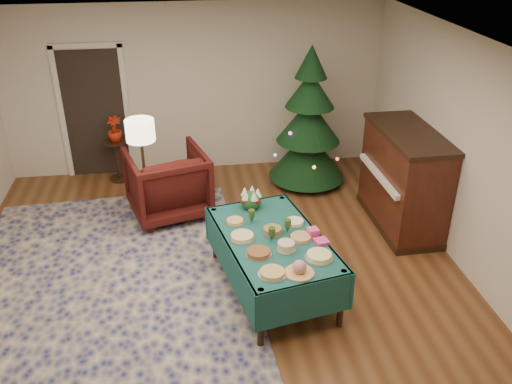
{
  "coord_description": "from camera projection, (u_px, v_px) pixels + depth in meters",
  "views": [
    {
      "loc": [
        -0.25,
        -4.93,
        3.9
      ],
      "look_at": [
        0.57,
        0.75,
        0.89
      ],
      "focal_mm": 38.0,
      "sensor_mm": 36.0,
      "label": 1
    }
  ],
  "objects": [
    {
      "name": "platter_6",
      "position": [
        242.0,
        237.0,
        5.91
      ],
      "size": [
        0.29,
        0.29,
        0.05
      ],
      "color": "silver",
      "rests_on": "buffet_table"
    },
    {
      "name": "centerpiece",
      "position": [
        251.0,
        199.0,
        6.46
      ],
      "size": [
        0.25,
        0.25,
        0.29
      ],
      "color": "#1E4C1E",
      "rests_on": "buffet_table"
    },
    {
      "name": "platter_2",
      "position": [
        319.0,
        256.0,
        5.56
      ],
      "size": [
        0.3,
        0.3,
        0.06
      ],
      "color": "silver",
      "rests_on": "buffet_table"
    },
    {
      "name": "potted_plant",
      "position": [
        115.0,
        134.0,
        8.44
      ],
      "size": [
        0.22,
        0.4,
        0.22
      ],
      "primitive_type": "imported",
      "color": "#AE220C",
      "rests_on": "side_table"
    },
    {
      "name": "armchair",
      "position": [
        167.0,
        180.0,
        7.58
      ],
      "size": [
        1.25,
        1.2,
        1.06
      ],
      "primitive_type": "imported",
      "rotation": [
        0.0,
        0.0,
        3.41
      ],
      "color": "#3D100D",
      "rests_on": "ground"
    },
    {
      "name": "platter_1",
      "position": [
        299.0,
        269.0,
        5.31
      ],
      "size": [
        0.3,
        0.3,
        0.15
      ],
      "color": "silver",
      "rests_on": "buffet_table"
    },
    {
      "name": "platter_7",
      "position": [
        273.0,
        231.0,
        6.0
      ],
      "size": [
        0.24,
        0.24,
        0.07
      ],
      "color": "silver",
      "rests_on": "buffet_table"
    },
    {
      "name": "christmas_tree",
      "position": [
        309.0,
        124.0,
        8.27
      ],
      "size": [
        1.2,
        1.2,
        2.19
      ],
      "color": "black",
      "rests_on": "ground"
    },
    {
      "name": "platter_9",
      "position": [
        235.0,
        221.0,
        6.2
      ],
      "size": [
        0.23,
        0.23,
        0.04
      ],
      "color": "silver",
      "rests_on": "buffet_table"
    },
    {
      "name": "goblet_2",
      "position": [
        272.0,
        234.0,
        5.83
      ],
      "size": [
        0.08,
        0.08,
        0.16
      ],
      "color": "#2D471E",
      "rests_on": "buffet_table"
    },
    {
      "name": "floor_lamp",
      "position": [
        141.0,
        137.0,
        6.92
      ],
      "size": [
        0.37,
        0.37,
        1.54
      ],
      "color": "#A57F3F",
      "rests_on": "ground"
    },
    {
      "name": "goblet_0",
      "position": [
        252.0,
        216.0,
        6.17
      ],
      "size": [
        0.08,
        0.08,
        0.16
      ],
      "color": "#2D471E",
      "rests_on": "buffet_table"
    },
    {
      "name": "piano",
      "position": [
        403.0,
        180.0,
        7.27
      ],
      "size": [
        0.77,
        1.59,
        1.37
      ],
      "color": "black",
      "rests_on": "ground"
    },
    {
      "name": "room_shell",
      "position": [
        211.0,
        190.0,
        5.54
      ],
      "size": [
        7.0,
        7.0,
        7.0
      ],
      "color": "#593319",
      "rests_on": "ground"
    },
    {
      "name": "buffet_table",
      "position": [
        273.0,
        248.0,
        6.0
      ],
      "size": [
        1.4,
        1.99,
        0.7
      ],
      "color": "black",
      "rests_on": "ground"
    },
    {
      "name": "platter_3",
      "position": [
        259.0,
        253.0,
        5.63
      ],
      "size": [
        0.28,
        0.28,
        0.05
      ],
      "color": "silver",
      "rests_on": "buffet_table"
    },
    {
      "name": "platter_4",
      "position": [
        286.0,
        246.0,
        5.69
      ],
      "size": [
        0.21,
        0.21,
        0.1
      ],
      "color": "silver",
      "rests_on": "buffet_table"
    },
    {
      "name": "rug",
      "position": [
        112.0,
        280.0,
        6.4
      ],
      "size": [
        3.44,
        4.38,
        0.02
      ],
      "primitive_type": "cube",
      "rotation": [
        0.0,
        0.0,
        0.06
      ],
      "color": "navy",
      "rests_on": "ground"
    },
    {
      "name": "doorway",
      "position": [
        94.0,
        110.0,
        8.5
      ],
      "size": [
        1.08,
        0.04,
        2.16
      ],
      "color": "black",
      "rests_on": "ground"
    },
    {
      "name": "goblet_1",
      "position": [
        288.0,
        226.0,
        5.98
      ],
      "size": [
        0.08,
        0.08,
        0.16
      ],
      "color": "#2D471E",
      "rests_on": "buffet_table"
    },
    {
      "name": "napkin_stack",
      "position": [
        321.0,
        241.0,
        5.83
      ],
      "size": [
        0.17,
        0.17,
        0.04
      ],
      "primitive_type": "cube",
      "rotation": [
        0.0,
        0.0,
        0.2
      ],
      "color": "#E13E8A",
      "rests_on": "buffet_table"
    },
    {
      "name": "platter_8",
      "position": [
        295.0,
        222.0,
        6.19
      ],
      "size": [
        0.24,
        0.24,
        0.04
      ],
      "color": "silver",
      "rests_on": "buffet_table"
    },
    {
      "name": "platter_0",
      "position": [
        272.0,
        273.0,
        5.32
      ],
      "size": [
        0.29,
        0.29,
        0.04
      ],
      "color": "silver",
      "rests_on": "buffet_table"
    },
    {
      "name": "platter_5",
      "position": [
        301.0,
        237.0,
        5.9
      ],
      "size": [
        0.27,
        0.27,
        0.04
      ],
      "color": "silver",
      "rests_on": "buffet_table"
    },
    {
      "name": "side_table",
      "position": [
        118.0,
        161.0,
        8.65
      ],
      "size": [
        0.37,
        0.37,
        0.67
      ],
      "color": "black",
      "rests_on": "ground"
    },
    {
      "name": "gift_box",
      "position": [
        313.0,
        232.0,
        5.94
      ],
      "size": [
        0.13,
        0.13,
        0.09
      ],
      "primitive_type": "cube",
      "rotation": [
        0.0,
        0.0,
        0.2
      ],
      "color": "#E74080",
      "rests_on": "buffet_table"
    }
  ]
}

